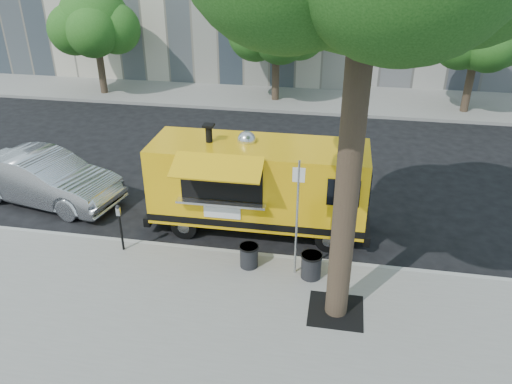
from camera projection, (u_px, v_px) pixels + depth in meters
The scene contains 14 objects.
ground at pixel (245, 238), 13.93m from camera, with size 120.00×120.00×0.00m, color black.
sidewalk at pixel (208, 337), 10.40m from camera, with size 60.00×6.00×0.15m, color gray.
curb at pixel (238, 254), 13.08m from camera, with size 60.00×0.14×0.16m, color #999993.
far_sidewalk at pixel (297, 97), 25.69m from camera, with size 60.00×5.00×0.15m, color gray.
tree_well at pixel (336, 311), 11.00m from camera, with size 1.20×1.20×0.02m, color black.
far_tree_a at pixel (94, 20), 24.52m from camera, with size 3.42×3.42×5.36m.
far_tree_b at pixel (277, 23), 23.42m from camera, with size 3.60×3.60×5.50m.
far_tree_c at pixel (479, 33), 21.80m from camera, with size 3.24×3.24×5.21m.
sign_post at pixel (297, 212), 11.48m from camera, with size 0.28×0.06×3.00m.
parking_meter at pixel (120, 222), 12.77m from camera, with size 0.11×0.11×1.33m.
food_truck at pixel (257, 184), 13.74m from camera, with size 6.21×2.89×3.04m.
sedan at pixel (45, 178), 15.47m from camera, with size 1.70×4.89×1.61m, color #B4B5BB.
trash_bin_left at pixel (249, 255), 12.36m from camera, with size 0.49×0.49×0.59m.
trash_bin_right at pixel (311, 265), 11.96m from camera, with size 0.53×0.53×0.63m.
Camera 1 is at (2.39, -11.54, 7.54)m, focal length 35.00 mm.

